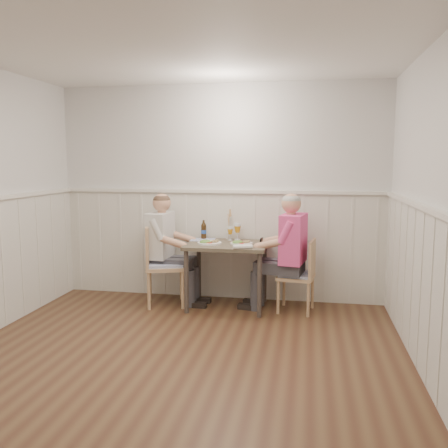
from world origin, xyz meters
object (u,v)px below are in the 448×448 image
(dining_table, at_px, (227,252))
(chair_left, at_px, (160,262))
(diner_cream, at_px, (164,257))
(beer_bottle, at_px, (204,231))
(chair_right, at_px, (301,273))
(grass_vase, at_px, (228,225))
(man_in_pink, at_px, (289,262))

(dining_table, relative_size, chair_left, 0.97)
(dining_table, relative_size, diner_cream, 0.69)
(dining_table, height_order, beer_bottle, beer_bottle)
(diner_cream, bearing_deg, dining_table, -3.02)
(chair_right, height_order, grass_vase, grass_vase)
(chair_right, bearing_deg, grass_vase, 159.55)
(chair_left, relative_size, diner_cream, 0.71)
(dining_table, xyz_separation_m, man_in_pink, (0.71, -0.03, -0.08))
(grass_vase, bearing_deg, beer_bottle, -170.18)
(dining_table, height_order, chair_right, chair_right)
(chair_right, xyz_separation_m, chair_left, (-1.62, -0.03, 0.07))
(chair_left, bearing_deg, beer_bottle, 34.44)
(man_in_pink, bearing_deg, chair_right, 6.51)
(man_in_pink, xyz_separation_m, grass_vase, (-0.75, 0.34, 0.35))
(dining_table, distance_m, beer_bottle, 0.47)
(diner_cream, height_order, beer_bottle, diner_cream)
(chair_left, xyz_separation_m, beer_bottle, (0.45, 0.31, 0.34))
(beer_bottle, height_order, grass_vase, grass_vase)
(chair_right, height_order, man_in_pink, man_in_pink)
(chair_right, relative_size, grass_vase, 2.13)
(diner_cream, height_order, grass_vase, diner_cream)
(chair_right, xyz_separation_m, grass_vase, (-0.88, 0.33, 0.48))
(dining_table, relative_size, grass_vase, 2.37)
(dining_table, xyz_separation_m, chair_right, (0.84, -0.02, -0.20))
(chair_right, relative_size, beer_bottle, 3.58)
(diner_cream, distance_m, grass_vase, 0.86)
(dining_table, distance_m, grass_vase, 0.42)
(chair_left, xyz_separation_m, grass_vase, (0.74, 0.36, 0.41))
(chair_left, bearing_deg, grass_vase, 25.94)
(dining_table, distance_m, man_in_pink, 0.71)
(beer_bottle, bearing_deg, chair_left, -145.56)
(grass_vase, bearing_deg, dining_table, -81.66)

